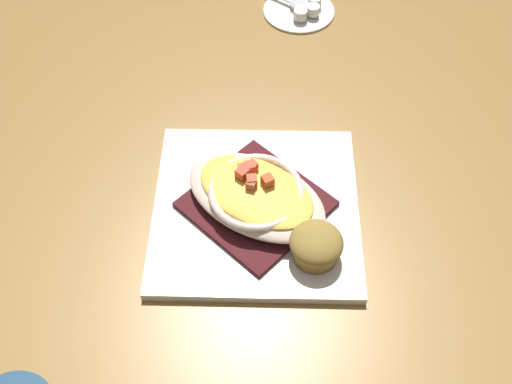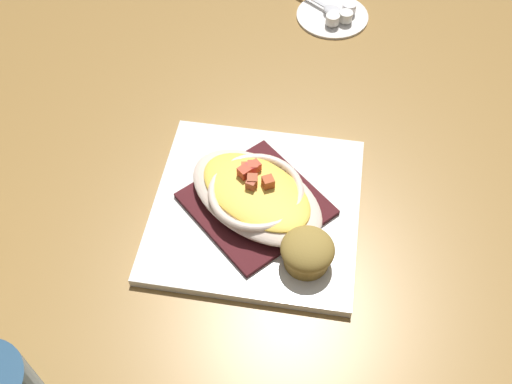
{
  "view_description": "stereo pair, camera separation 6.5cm",
  "coord_description": "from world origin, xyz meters",
  "px_view_note": "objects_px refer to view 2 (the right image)",
  "views": [
    {
      "loc": [
        -0.47,
        -0.03,
        0.67
      ],
      "look_at": [
        0.0,
        0.0,
        0.04
      ],
      "focal_mm": 42.37,
      "sensor_mm": 36.0,
      "label": 1
    },
    {
      "loc": [
        -0.46,
        -0.09,
        0.67
      ],
      "look_at": [
        0.0,
        0.0,
        0.04
      ],
      "focal_mm": 42.37,
      "sensor_mm": 36.0,
      "label": 2
    }
  ],
  "objects_px": {
    "spoon": "(330,9)",
    "creamer_cup_1": "(346,16)",
    "square_plate": "(256,208)",
    "creamer_cup_2": "(349,8)",
    "gratin_dish": "(256,194)",
    "creamer_saucer": "(332,15)",
    "muffin": "(307,252)",
    "creamer_cup_0": "(333,19)"
  },
  "relations": [
    {
      "from": "square_plate",
      "to": "creamer_cup_1",
      "type": "distance_m",
      "value": 0.43
    },
    {
      "from": "gratin_dish",
      "to": "spoon",
      "type": "xyz_separation_m",
      "value": [
        0.45,
        -0.05,
        -0.03
      ]
    },
    {
      "from": "spoon",
      "to": "creamer_cup_2",
      "type": "distance_m",
      "value": 0.03
    },
    {
      "from": "creamer_cup_1",
      "to": "spoon",
      "type": "bearing_deg",
      "value": 56.61
    },
    {
      "from": "muffin",
      "to": "creamer_cup_0",
      "type": "bearing_deg",
      "value": 2.97
    },
    {
      "from": "gratin_dish",
      "to": "creamer_saucer",
      "type": "distance_m",
      "value": 0.45
    },
    {
      "from": "creamer_cup_0",
      "to": "creamer_cup_2",
      "type": "xyz_separation_m",
      "value": [
        0.04,
        -0.02,
        0.0
      ]
    },
    {
      "from": "square_plate",
      "to": "gratin_dish",
      "type": "xyz_separation_m",
      "value": [
        0.0,
        0.0,
        0.03
      ]
    },
    {
      "from": "gratin_dish",
      "to": "creamer_saucer",
      "type": "relative_size",
      "value": 1.82
    },
    {
      "from": "creamer_cup_0",
      "to": "muffin",
      "type": "bearing_deg",
      "value": -177.03
    },
    {
      "from": "spoon",
      "to": "creamer_cup_1",
      "type": "height_order",
      "value": "creamer_cup_1"
    },
    {
      "from": "muffin",
      "to": "creamer_cup_2",
      "type": "height_order",
      "value": "muffin"
    },
    {
      "from": "square_plate",
      "to": "muffin",
      "type": "relative_size",
      "value": 4.1
    },
    {
      "from": "spoon",
      "to": "creamer_cup_2",
      "type": "height_order",
      "value": "creamer_cup_2"
    },
    {
      "from": "creamer_cup_2",
      "to": "creamer_cup_1",
      "type": "bearing_deg",
      "value": 172.39
    },
    {
      "from": "spoon",
      "to": "creamer_cup_2",
      "type": "xyz_separation_m",
      "value": [
        0.01,
        -0.03,
        0.0
      ]
    },
    {
      "from": "square_plate",
      "to": "creamer_cup_2",
      "type": "relative_size",
      "value": 11.43
    },
    {
      "from": "muffin",
      "to": "creamer_cup_1",
      "type": "distance_m",
      "value": 0.5
    },
    {
      "from": "gratin_dish",
      "to": "creamer_cup_1",
      "type": "height_order",
      "value": "gratin_dish"
    },
    {
      "from": "muffin",
      "to": "creamer_cup_1",
      "type": "relative_size",
      "value": 2.79
    },
    {
      "from": "spoon",
      "to": "creamer_cup_1",
      "type": "xyz_separation_m",
      "value": [
        -0.02,
        -0.03,
        0.0
      ]
    },
    {
      "from": "creamer_saucer",
      "to": "spoon",
      "type": "xyz_separation_m",
      "value": [
        0.0,
        0.0,
        0.01
      ]
    },
    {
      "from": "square_plate",
      "to": "creamer_cup_0",
      "type": "xyz_separation_m",
      "value": [
        0.41,
        -0.05,
        0.01
      ]
    },
    {
      "from": "muffin",
      "to": "creamer_cup_2",
      "type": "xyz_separation_m",
      "value": [
        0.52,
        0.0,
        -0.02
      ]
    },
    {
      "from": "gratin_dish",
      "to": "creamer_cup_2",
      "type": "height_order",
      "value": "gratin_dish"
    },
    {
      "from": "creamer_cup_1",
      "to": "gratin_dish",
      "type": "bearing_deg",
      "value": 170.05
    },
    {
      "from": "gratin_dish",
      "to": "creamer_cup_0",
      "type": "xyz_separation_m",
      "value": [
        0.41,
        -0.05,
        -0.02
      ]
    },
    {
      "from": "square_plate",
      "to": "muffin",
      "type": "xyz_separation_m",
      "value": [
        -0.07,
        -0.08,
        0.03
      ]
    },
    {
      "from": "square_plate",
      "to": "gratin_dish",
      "type": "bearing_deg",
      "value": 21.94
    },
    {
      "from": "square_plate",
      "to": "creamer_saucer",
      "type": "distance_m",
      "value": 0.44
    },
    {
      "from": "creamer_saucer",
      "to": "creamer_cup_1",
      "type": "distance_m",
      "value": 0.03
    },
    {
      "from": "gratin_dish",
      "to": "creamer_cup_1",
      "type": "xyz_separation_m",
      "value": [
        0.43,
        -0.07,
        -0.02
      ]
    },
    {
      "from": "muffin",
      "to": "creamer_cup_0",
      "type": "height_order",
      "value": "muffin"
    },
    {
      "from": "square_plate",
      "to": "creamer_saucer",
      "type": "bearing_deg",
      "value": -6.54
    },
    {
      "from": "creamer_saucer",
      "to": "creamer_cup_1",
      "type": "xyz_separation_m",
      "value": [
        -0.02,
        -0.02,
        0.01
      ]
    },
    {
      "from": "muffin",
      "to": "creamer_cup_0",
      "type": "distance_m",
      "value": 0.49
    },
    {
      "from": "square_plate",
      "to": "creamer_cup_2",
      "type": "xyz_separation_m",
      "value": [
        0.45,
        -0.08,
        0.01
      ]
    },
    {
      "from": "creamer_cup_0",
      "to": "creamer_cup_1",
      "type": "height_order",
      "value": "same"
    },
    {
      "from": "square_plate",
      "to": "gratin_dish",
      "type": "relative_size",
      "value": 1.18
    },
    {
      "from": "creamer_cup_0",
      "to": "creamer_saucer",
      "type": "bearing_deg",
      "value": 5.04
    },
    {
      "from": "muffin",
      "to": "creamer_saucer",
      "type": "xyz_separation_m",
      "value": [
        0.51,
        0.03,
        -0.03
      ]
    },
    {
      "from": "creamer_cup_2",
      "to": "square_plate",
      "type": "bearing_deg",
      "value": 170.19
    }
  ]
}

